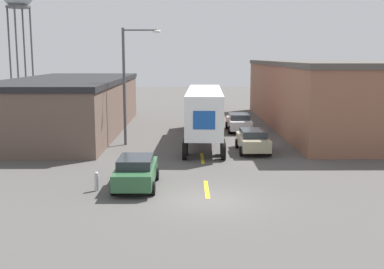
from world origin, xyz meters
The scene contains 10 objects.
ground_plane centered at (0.00, 0.00, 0.00)m, with size 160.00×160.00×0.00m, color #4C4947.
road_centerline centered at (0.00, 8.89, 0.00)m, with size 0.20×17.23×0.01m.
warehouse_left centered at (-10.88, 19.87, 2.25)m, with size 8.94×23.35×4.48m.
warehouse_right centered at (11.99, 22.56, 2.94)m, with size 11.17×28.36×5.86m.
semi_truck centered at (0.34, 15.19, 2.41)m, with size 3.18×15.29×3.93m.
parked_car_left_near centered at (-3.41, 2.20, 0.80)m, with size 2.02×4.44×1.51m.
parked_car_right_mid centered at (3.41, 10.85, 0.80)m, with size 2.02×4.44×1.51m.
parked_car_right_far centered at (3.41, 19.74, 0.80)m, with size 2.02×4.44×1.51m.
street_lamp centered at (-5.07, 13.58, 4.78)m, with size 2.73×0.32×8.23m.
fire_hydrant centered at (-5.20, 1.57, 0.46)m, with size 0.22×0.22×0.92m.
Camera 1 is at (-0.88, -20.45, 6.28)m, focal length 45.00 mm.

